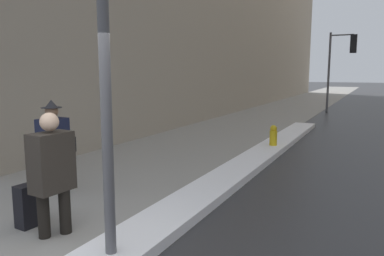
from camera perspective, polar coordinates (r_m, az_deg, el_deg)
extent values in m
cube|color=gray|center=(18.08, 11.28, 1.69)|extent=(4.00, 80.00, 0.01)
cube|color=white|center=(8.69, 8.92, -5.12)|extent=(0.75, 13.55, 0.15)
cylinder|color=#515156|center=(3.96, -13.12, 8.25)|extent=(0.12, 0.12, 4.21)
cylinder|color=#515156|center=(20.67, 20.10, 7.85)|extent=(0.11, 0.11, 4.09)
cylinder|color=#515156|center=(20.67, 21.92, 13.02)|extent=(1.10, 0.12, 0.07)
cube|color=black|center=(20.57, 23.40, 11.71)|extent=(0.31, 0.21, 0.90)
sphere|color=red|center=(20.71, 23.48, 12.48)|extent=(0.19, 0.19, 0.19)
sphere|color=orange|center=(20.69, 23.43, 11.68)|extent=(0.19, 0.19, 0.19)
sphere|color=green|center=(20.67, 23.39, 10.89)|extent=(0.19, 0.19, 0.19)
cylinder|color=black|center=(5.24, -18.85, -10.64)|extent=(0.15, 0.15, 0.87)
cylinder|color=black|center=(5.19, -21.75, -10.96)|extent=(0.15, 0.15, 0.87)
cube|color=#2D2823|center=(5.06, -20.62, -4.89)|extent=(0.35, 0.55, 0.76)
sphere|color=beige|center=(4.97, -20.93, 0.87)|extent=(0.23, 0.23, 0.23)
cylinder|color=black|center=(7.10, -19.15, -5.76)|extent=(0.15, 0.15, 0.83)
cylinder|color=black|center=(7.05, -21.20, -5.96)|extent=(0.15, 0.15, 0.83)
cube|color=#191E38|center=(6.96, -20.40, -1.62)|extent=(0.33, 0.53, 0.73)
sphere|color=#8C664C|center=(6.90, -20.61, 2.42)|extent=(0.23, 0.23, 0.23)
cylinder|color=#28282D|center=(6.89, -20.64, 2.94)|extent=(0.35, 0.35, 0.01)
cone|color=#28282D|center=(6.89, -20.67, 3.50)|extent=(0.21, 0.21, 0.14)
cube|color=black|center=(7.21, -18.15, -2.44)|extent=(0.12, 0.23, 0.28)
cube|color=black|center=(5.69, -23.46, -10.77)|extent=(0.25, 0.38, 0.60)
cylinder|color=#4C4C51|center=(5.55, -23.75, -6.13)|extent=(0.02, 0.02, 0.35)
cylinder|color=gold|center=(10.32, 12.26, -1.90)|extent=(0.20, 0.20, 0.55)
sphere|color=gold|center=(10.27, 12.32, -0.06)|extent=(0.18, 0.18, 0.18)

